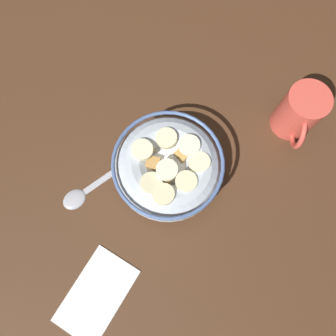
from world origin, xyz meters
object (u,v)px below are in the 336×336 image
at_px(cereal_bowl, 168,167).
at_px(folded_napkin, 96,295).
at_px(coffee_mug, 299,113).
at_px(spoon, 86,191).

bearing_deg(cereal_bowl, folded_napkin, -21.58).
bearing_deg(cereal_bowl, coffee_mug, 120.60).
bearing_deg(coffee_mug, folded_napkin, -40.77).
xyz_separation_m(cereal_bowl, coffee_mug, (-0.12, 0.20, 0.01)).
bearing_deg(spoon, cereal_bowl, 111.15).
height_order(cereal_bowl, coffee_mug, coffee_mug).
height_order(coffee_mug, folded_napkin, coffee_mug).
xyz_separation_m(spoon, coffee_mug, (-0.17, 0.33, 0.04)).
xyz_separation_m(cereal_bowl, folded_napkin, (0.21, -0.08, -0.03)).
height_order(spoon, folded_napkin, spoon).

